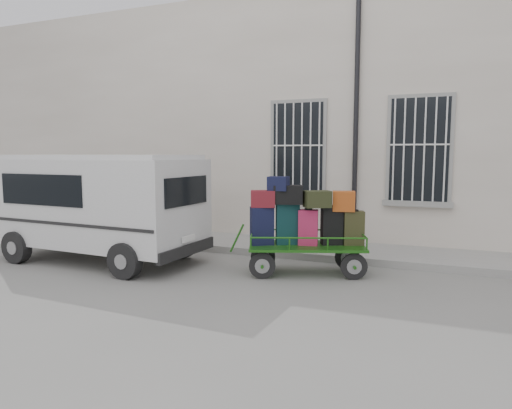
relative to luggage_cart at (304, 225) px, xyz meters
The scene contains 5 objects.
ground 1.09m from the luggage_cart, 142.98° to the right, with size 80.00×80.00×0.00m, color slate.
building 5.56m from the luggage_cart, 95.49° to the left, with size 24.00×5.15×6.00m.
sidewalk 2.06m from the luggage_cart, 105.10° to the left, with size 24.00×1.70×0.15m, color gray.
luggage_cart is the anchor object (origin of this frame).
van 4.16m from the luggage_cart, behind, with size 4.36×2.13×2.14m.
Camera 1 is at (2.68, -7.46, 2.16)m, focal length 32.00 mm.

